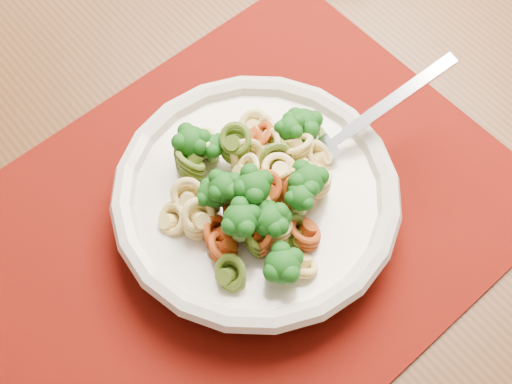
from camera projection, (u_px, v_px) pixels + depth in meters
name	position (u px, v px, depth m)	size (l,w,h in m)	color
dining_table	(201.00, 224.00, 0.73)	(1.69, 1.31, 0.76)	#512C16
placemat	(239.00, 223.00, 0.62)	(0.47, 0.37, 0.00)	#631104
pasta_bowl	(256.00, 199.00, 0.60)	(0.24, 0.24, 0.05)	beige
pasta_broccoli_heap	(256.00, 188.00, 0.58)	(0.21, 0.21, 0.06)	#E9D573
fork	(321.00, 151.00, 0.60)	(0.19, 0.02, 0.01)	silver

